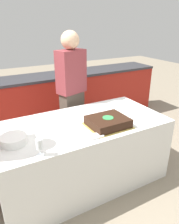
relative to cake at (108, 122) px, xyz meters
name	(u,v)px	position (x,y,z in m)	size (l,w,h in m)	color
ground_plane	(82,179)	(-0.20, 0.20, -0.80)	(14.00, 14.00, 0.00)	gray
back_counter	(40,103)	(-0.20, 1.73, -0.34)	(4.40, 0.58, 0.92)	#A82319
dining_table	(82,152)	(-0.20, 0.20, -0.42)	(1.84, 0.90, 0.75)	white
cake	(108,122)	(0.00, 0.00, 0.00)	(0.43, 0.37, 0.10)	gold
plate_stack	(13,140)	(-0.92, 0.11, -0.01)	(0.24, 0.24, 0.07)	white
wine_glass	(39,145)	(-0.77, -0.18, 0.05)	(0.07, 0.07, 0.15)	white
side_plate_near_cake	(86,116)	(-0.09, 0.31, -0.04)	(0.20, 0.20, 0.00)	white
side_plate_right_edge	(123,110)	(0.39, 0.27, -0.04)	(0.20, 0.20, 0.00)	white
utensil_pile	(95,136)	(-0.23, -0.14, -0.04)	(0.15, 0.08, 0.02)	white
person_cutting_cake	(72,92)	(0.00, 0.87, 0.07)	(0.41, 0.30, 1.65)	#4C4238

